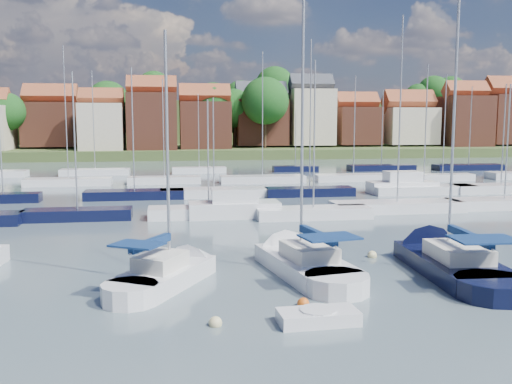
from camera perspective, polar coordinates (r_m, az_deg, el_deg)
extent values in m
plane|color=#42515A|center=(64.55, 0.49, 0.57)|extent=(260.00, 260.00, 0.00)
cube|color=silver|center=(26.61, -9.04, -8.66)|extent=(4.91, 6.13, 1.20)
cone|color=silver|center=(29.63, -5.54, -6.96)|extent=(3.44, 3.59, 2.38)
cylinder|color=silver|center=(24.30, -12.49, -10.29)|extent=(3.25, 3.25, 1.20)
cube|color=silver|center=(26.04, -9.53, -6.86)|extent=(2.63, 2.89, 0.70)
cylinder|color=#B2B2B7|center=(25.98, -8.86, 4.13)|extent=(0.14, 0.14, 10.56)
cylinder|color=#B2B2B7|center=(25.19, -10.50, -5.38)|extent=(1.67, 2.79, 0.10)
cube|color=navy|center=(25.15, -10.50, -5.04)|extent=(1.76, 2.76, 0.35)
cube|color=navy|center=(24.28, -11.80, -5.16)|extent=(2.46, 2.24, 0.08)
cube|color=silver|center=(28.34, 4.89, -7.61)|extent=(4.05, 7.32, 1.20)
cone|color=silver|center=(32.23, 1.81, -5.76)|extent=(3.43, 3.82, 2.88)
cylinder|color=silver|center=(25.32, 8.06, -9.47)|extent=(3.34, 3.34, 1.20)
cube|color=silver|center=(27.68, 5.31, -5.95)|extent=(2.49, 3.19, 0.70)
cylinder|color=#B2B2B7|center=(27.83, 4.65, 6.72)|extent=(0.14, 0.14, 12.82)
cylinder|color=#B2B2B7|center=(26.64, 6.18, -4.60)|extent=(0.77, 3.80, 0.10)
cube|color=navy|center=(26.61, 6.18, -4.29)|extent=(0.93, 3.65, 0.35)
cube|color=navy|center=(25.48, 7.37, -4.48)|extent=(2.72, 2.13, 0.08)
cube|color=black|center=(29.81, 19.03, -7.24)|extent=(3.65, 7.95, 1.20)
cone|color=black|center=(34.16, 15.63, -5.28)|extent=(3.44, 3.95, 3.24)
cylinder|color=black|center=(26.45, 22.57, -9.23)|extent=(3.41, 3.41, 1.20)
cube|color=silver|center=(29.11, 19.55, -5.68)|extent=(2.44, 3.36, 0.70)
cylinder|color=#B2B2B7|center=(29.41, 19.24, 8.25)|extent=(0.14, 0.14, 14.75)
cylinder|color=#B2B2B7|center=(27.99, 20.56, -4.45)|extent=(0.33, 4.33, 0.10)
cube|color=navy|center=(27.96, 20.58, -4.15)|extent=(0.52, 4.12, 0.35)
cube|color=navy|center=(26.70, 21.92, -4.41)|extent=(2.86, 2.09, 0.08)
cube|color=silver|center=(21.72, 6.23, -12.41)|extent=(3.03, 1.51, 0.58)
cylinder|color=silver|center=(21.66, 6.24, -12.01)|extent=(1.38, 1.38, 0.37)
sphere|color=beige|center=(21.50, -4.09, -13.19)|extent=(0.50, 0.50, 0.50)
sphere|color=#D85914|center=(23.62, 4.74, -11.29)|extent=(0.50, 0.50, 0.50)
sphere|color=beige|center=(32.12, 11.53, -6.41)|extent=(0.52, 0.52, 0.52)
cube|color=black|center=(44.96, -17.40, -2.24)|extent=(8.01, 2.24, 1.00)
cylinder|color=#B2B2B7|center=(44.42, -17.68, 4.87)|extent=(0.12, 0.12, 10.16)
cube|color=silver|center=(44.18, -4.75, -2.10)|extent=(9.22, 2.58, 1.00)
cylinder|color=#B2B2B7|center=(43.68, -4.82, 3.86)|extent=(0.12, 0.12, 8.18)
cube|color=silver|center=(43.87, 5.75, -2.18)|extent=(8.78, 2.46, 1.00)
cylinder|color=#B2B2B7|center=(43.30, 5.85, 5.72)|extent=(0.12, 0.12, 11.06)
cube|color=silver|center=(48.20, 13.93, -1.50)|extent=(10.79, 3.02, 1.00)
cylinder|color=#B2B2B7|center=(47.68, 14.22, 7.97)|extent=(0.12, 0.12, 14.87)
cube|color=silver|center=(53.00, 23.56, -1.12)|extent=(10.13, 2.84, 1.00)
cylinder|color=#B2B2B7|center=(52.55, 23.85, 4.60)|extent=(0.12, 0.12, 9.59)
cube|color=silver|center=(44.14, -2.20, -1.89)|extent=(7.00, 2.60, 1.40)
cube|color=silver|center=(43.97, -2.21, -0.48)|extent=(3.50, 2.20, 1.30)
cube|color=black|center=(56.80, -23.95, -0.62)|extent=(6.54, 1.83, 1.00)
cylinder|color=#B2B2B7|center=(56.38, -24.22, 4.61)|extent=(0.12, 0.12, 9.37)
cube|color=black|center=(55.51, -12.05, -0.32)|extent=(9.30, 2.60, 1.00)
cylinder|color=#B2B2B7|center=(55.05, -12.22, 6.13)|extent=(0.12, 0.12, 11.48)
cube|color=silver|center=(55.94, -4.22, -0.12)|extent=(10.40, 2.91, 1.00)
cylinder|color=#B2B2B7|center=(55.52, -4.27, 4.88)|extent=(0.12, 0.12, 8.77)
cube|color=black|center=(56.72, 5.36, -0.03)|extent=(8.80, 2.46, 1.00)
cylinder|color=#B2B2B7|center=(56.27, 5.46, 7.73)|extent=(0.12, 0.12, 14.33)
cube|color=silver|center=(60.60, 16.40, 0.17)|extent=(10.73, 3.00, 1.00)
cylinder|color=#B2B2B7|center=(60.18, 16.62, 6.39)|extent=(0.12, 0.12, 12.14)
cube|color=silver|center=(64.44, 23.27, 0.28)|extent=(10.48, 2.93, 1.00)
cylinder|color=#B2B2B7|center=(64.06, 23.53, 5.29)|extent=(0.12, 0.12, 10.28)
cube|color=silver|center=(60.55, 14.40, 0.37)|extent=(7.00, 2.60, 1.40)
cube|color=silver|center=(60.43, 14.44, 1.41)|extent=(3.50, 2.20, 1.30)
cube|color=silver|center=(68.87, -18.24, 0.92)|extent=(9.71, 2.72, 1.00)
cylinder|color=#B2B2B7|center=(68.50, -18.50, 7.53)|extent=(0.12, 0.12, 14.88)
cube|color=silver|center=(68.19, -9.15, 1.13)|extent=(8.49, 2.38, 1.00)
cylinder|color=#B2B2B7|center=(67.82, -9.25, 6.31)|extent=(0.12, 0.12, 11.31)
cube|color=silver|center=(68.35, 0.64, 1.23)|extent=(10.16, 2.85, 1.00)
cylinder|color=#B2B2B7|center=(67.98, 0.65, 7.78)|extent=(0.12, 0.12, 14.59)
cube|color=silver|center=(71.18, 9.71, 1.37)|extent=(9.53, 2.67, 1.00)
cylinder|color=#B2B2B7|center=(70.82, 9.82, 6.57)|extent=(0.12, 0.12, 11.91)
cube|color=silver|center=(74.12, 18.14, 1.34)|extent=(7.62, 2.13, 1.00)
cylinder|color=#B2B2B7|center=(73.77, 18.34, 6.42)|extent=(0.12, 0.12, 12.13)
cube|color=silver|center=(80.81, -15.78, 1.89)|extent=(9.24, 2.59, 1.00)
cylinder|color=#B2B2B7|center=(80.50, -15.95, 6.92)|extent=(0.12, 0.12, 13.17)
cube|color=silver|center=(81.03, -5.71, 2.14)|extent=(7.57, 2.12, 1.00)
cylinder|color=#B2B2B7|center=(80.73, -5.76, 6.12)|extent=(0.12, 0.12, 10.24)
cube|color=black|center=(83.08, 3.95, 2.28)|extent=(6.58, 1.84, 1.00)
cylinder|color=#B2B2B7|center=(82.81, 3.98, 5.39)|extent=(0.12, 0.12, 8.01)
cube|color=black|center=(86.79, 12.41, 2.34)|extent=(9.92, 2.78, 1.00)
cylinder|color=#B2B2B7|center=(86.51, 12.52, 6.28)|extent=(0.12, 0.12, 10.92)
cube|color=black|center=(91.52, 20.47, 2.30)|extent=(10.55, 2.95, 1.00)
cylinder|color=#B2B2B7|center=(91.24, 20.65, 6.22)|extent=(0.12, 0.12, 11.51)
cube|color=#46562B|center=(140.86, -4.50, 4.29)|extent=(200.00, 70.00, 3.00)
cube|color=#46562B|center=(165.64, -5.15, 6.34)|extent=(200.00, 60.00, 14.00)
cube|color=brown|center=(123.35, -19.73, 6.38)|extent=(10.37, 9.97, 8.73)
cube|color=brown|center=(123.44, -19.85, 9.00)|extent=(10.57, 5.13, 5.13)
cube|color=beige|center=(113.02, -15.11, 6.27)|extent=(8.09, 8.80, 8.96)
cube|color=brown|center=(113.08, -15.21, 9.04)|extent=(8.25, 4.00, 4.00)
cube|color=brown|center=(113.29, -10.32, 6.91)|extent=(9.36, 10.17, 10.97)
cube|color=brown|center=(113.46, -10.40, 10.26)|extent=(9.54, 4.63, 4.63)
cube|color=brown|center=(115.18, -5.12, 6.62)|extent=(9.90, 8.56, 9.42)
cube|color=brown|center=(115.27, -5.16, 9.56)|extent=(10.10, 4.90, 4.90)
cube|color=brown|center=(121.49, 0.49, 6.98)|extent=(10.59, 8.93, 9.49)
cube|color=#383A42|center=(121.61, 0.50, 9.83)|extent=(10.80, 5.24, 5.24)
cube|color=beige|center=(122.79, 5.49, 7.45)|extent=(9.01, 8.61, 11.65)
cube|color=#383A42|center=(123.02, 5.53, 10.68)|extent=(9.19, 4.46, 4.46)
cube|color=brown|center=(126.90, 9.97, 6.54)|extent=(9.10, 9.34, 8.00)
cube|color=brown|center=(126.95, 10.02, 8.85)|extent=(9.28, 4.50, 4.50)
cube|color=beige|center=(130.74, 14.95, 6.40)|extent=(10.86, 9.59, 7.88)
cube|color=brown|center=(130.80, 15.03, 8.71)|extent=(11.07, 5.37, 5.37)
cube|color=brown|center=(133.52, 20.11, 6.62)|extent=(9.18, 9.96, 10.97)
cube|color=brown|center=(133.67, 20.23, 9.46)|extent=(9.36, 4.54, 4.54)
cube|color=brown|center=(140.44, 23.98, 6.65)|extent=(11.39, 9.67, 10.76)
cube|color=brown|center=(140.61, 24.12, 9.41)|extent=(11.62, 5.64, 5.64)
cylinder|color=#382619|center=(154.12, 17.25, 7.29)|extent=(0.50, 0.50, 4.47)
sphere|color=#1F591B|center=(154.28, 17.34, 9.55)|extent=(8.18, 8.18, 8.18)
cylinder|color=#382619|center=(120.07, -2.12, 5.48)|extent=(0.50, 0.50, 4.46)
sphere|color=#1F591B|center=(120.03, -2.14, 8.37)|extent=(8.15, 8.15, 8.15)
cylinder|color=#382619|center=(139.32, 1.88, 7.68)|extent=(0.50, 0.50, 5.15)
sphere|color=#1F591B|center=(139.55, 1.89, 10.55)|extent=(9.41, 9.41, 9.41)
cylinder|color=#382619|center=(139.66, -10.11, 7.61)|extent=(0.50, 0.50, 4.56)
sphere|color=#1F591B|center=(139.85, -10.17, 10.15)|extent=(8.34, 8.34, 8.34)
cylinder|color=#382619|center=(129.26, -14.50, 5.54)|extent=(0.50, 0.50, 5.15)
sphere|color=#1F591B|center=(129.27, -14.60, 8.63)|extent=(9.42, 9.42, 9.42)
cylinder|color=#382619|center=(133.70, -21.09, 6.44)|extent=(0.50, 0.50, 3.42)
sphere|color=#1F591B|center=(133.75, -21.18, 8.43)|extent=(6.26, 6.26, 6.26)
cylinder|color=#382619|center=(130.29, 1.96, 5.47)|extent=(0.50, 0.50, 3.77)
sphere|color=#1F591B|center=(130.23, 1.97, 7.72)|extent=(6.89, 6.89, 6.89)
cylinder|color=#382619|center=(115.90, 0.92, 5.61)|extent=(0.50, 0.50, 5.21)
sphere|color=#1F591B|center=(115.91, 0.92, 9.11)|extent=(9.53, 9.53, 9.53)
cylinder|color=#382619|center=(144.31, 21.43, 4.99)|extent=(0.50, 0.50, 2.97)
sphere|color=#1F591B|center=(144.24, 21.50, 6.59)|extent=(5.44, 5.44, 5.44)
cylinder|color=#382619|center=(117.46, -4.25, 5.52)|extent=(0.50, 0.50, 4.84)
sphere|color=#1F591B|center=(117.45, -4.28, 8.73)|extent=(8.85, 8.85, 8.85)
cylinder|color=#382619|center=(152.57, 15.82, 7.22)|extent=(0.50, 0.50, 3.72)
sphere|color=#1F591B|center=(152.68, 15.88, 9.11)|extent=(6.80, 6.80, 6.80)
cylinder|color=#382619|center=(133.90, 20.11, 5.14)|extent=(0.50, 0.50, 4.05)
sphere|color=#1F591B|center=(133.86, 20.21, 7.49)|extent=(7.40, 7.40, 7.40)
cylinder|color=#382619|center=(120.17, -23.56, 4.78)|extent=(0.50, 0.50, 4.00)
sphere|color=#1F591B|center=(120.12, -23.69, 7.37)|extent=(7.32, 7.32, 7.32)
cylinder|color=#382619|center=(137.65, -1.55, 7.41)|extent=(0.50, 0.50, 3.93)
sphere|color=#1F591B|center=(137.77, -1.56, 9.63)|extent=(7.19, 7.19, 7.19)
cylinder|color=#382619|center=(130.11, 9.70, 5.38)|extent=(0.50, 0.50, 3.82)
sphere|color=#1F591B|center=(130.06, 9.74, 7.66)|extent=(6.99, 6.99, 6.99)
cylinder|color=#382619|center=(116.73, -12.25, 5.03)|extent=(0.50, 0.50, 3.48)
sphere|color=#1F591B|center=(116.65, -12.31, 7.35)|extent=(6.37, 6.37, 6.37)
cylinder|color=#382619|center=(143.20, 19.66, 5.06)|extent=(0.50, 0.50, 2.99)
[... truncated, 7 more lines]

